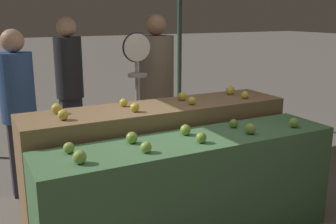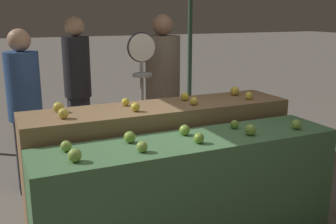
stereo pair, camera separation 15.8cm
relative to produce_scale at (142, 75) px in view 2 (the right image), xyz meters
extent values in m
cylinder|color=#33513D|center=(1.46, 1.75, 0.19)|extent=(0.07, 0.07, 2.75)
cube|color=#4C7A4C|center=(-0.08, -1.27, -0.75)|extent=(2.39, 0.55, 0.88)
cube|color=olive|center=(-0.08, -0.67, -0.68)|extent=(2.39, 0.55, 1.01)
sphere|color=#8EB247|center=(-0.98, -1.38, -0.26)|extent=(0.09, 0.09, 0.09)
sphere|color=#8EB247|center=(-0.53, -1.38, -0.27)|extent=(0.08, 0.08, 0.08)
sphere|color=#7AA338|center=(-0.09, -1.38, -0.27)|extent=(0.08, 0.08, 0.08)
sphere|color=#8EB247|center=(0.38, -1.37, -0.27)|extent=(0.09, 0.09, 0.09)
sphere|color=#8EB247|center=(0.82, -1.39, -0.27)|extent=(0.08, 0.08, 0.08)
sphere|color=#8EB247|center=(-1.00, -1.16, -0.27)|extent=(0.08, 0.08, 0.08)
sphere|color=#84AD3D|center=(-0.54, -1.16, -0.27)|extent=(0.09, 0.09, 0.09)
sphere|color=#84AD3D|center=(-0.09, -1.16, -0.27)|extent=(0.08, 0.08, 0.08)
sphere|color=#7AA338|center=(0.37, -1.16, -0.27)|extent=(0.07, 0.07, 0.07)
sphere|color=gold|center=(-0.94, -0.78, -0.13)|extent=(0.08, 0.08, 0.08)
sphere|color=gold|center=(-0.36, -0.79, -0.14)|extent=(0.08, 0.08, 0.08)
sphere|color=yellow|center=(0.20, -0.77, -0.14)|extent=(0.07, 0.07, 0.07)
sphere|color=yellow|center=(0.78, -0.78, -0.14)|extent=(0.07, 0.07, 0.07)
sphere|color=gold|center=(-0.94, -0.55, -0.13)|extent=(0.09, 0.09, 0.09)
sphere|color=gold|center=(-0.37, -0.56, -0.14)|extent=(0.07, 0.07, 0.07)
sphere|color=gold|center=(0.21, -0.57, -0.14)|extent=(0.08, 0.08, 0.08)
sphere|color=yellow|center=(0.77, -0.56, -0.13)|extent=(0.09, 0.09, 0.09)
cylinder|color=#99999E|center=(0.00, 0.01, -0.44)|extent=(0.04, 0.04, 1.50)
cylinder|color=black|center=(0.00, 0.01, 0.28)|extent=(0.30, 0.01, 0.30)
cylinder|color=silver|center=(0.00, -0.01, 0.28)|extent=(0.28, 0.02, 0.28)
cylinder|color=#99999E|center=(0.00, -0.01, 0.07)|extent=(0.01, 0.01, 0.14)
cylinder|color=#99999E|center=(0.00, -0.01, 0.00)|extent=(0.20, 0.20, 0.03)
cube|color=#2D2D38|center=(0.38, 0.33, -0.77)|extent=(0.32, 0.21, 0.84)
cylinder|color=#756656|center=(0.38, 0.33, 0.01)|extent=(0.44, 0.44, 0.73)
sphere|color=#936B51|center=(0.38, 0.33, 0.49)|extent=(0.24, 0.24, 0.24)
cube|color=#2D2D38|center=(-1.14, 0.28, -0.80)|extent=(0.25, 0.15, 0.77)
cylinder|color=#2D4C84|center=(-1.14, 0.28, -0.08)|extent=(0.34, 0.34, 0.67)
sphere|color=tan|center=(-1.14, 0.28, 0.37)|extent=(0.22, 0.22, 0.22)
cube|color=#2D2D38|center=(-0.48, 0.95, -0.78)|extent=(0.25, 0.16, 0.82)
cylinder|color=#232328|center=(-0.48, 0.95, -0.01)|extent=(0.34, 0.34, 0.72)
sphere|color=tan|center=(-0.48, 0.95, 0.47)|extent=(0.23, 0.23, 0.23)
camera|label=1|loc=(-1.55, -3.70, 0.61)|focal=42.00mm
camera|label=2|loc=(-1.41, -3.77, 0.61)|focal=42.00mm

